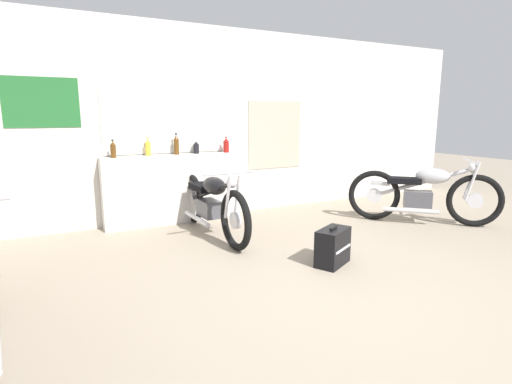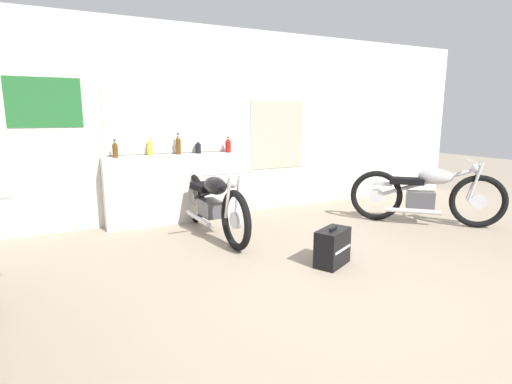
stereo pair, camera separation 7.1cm
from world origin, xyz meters
name	(u,v)px [view 2 (the right image)]	position (x,y,z in m)	size (l,w,h in m)	color
ground_plane	(362,308)	(0.00, 0.00, 0.00)	(24.00, 24.00, 0.00)	gray
wall_back	(209,124)	(-0.02, 3.45, 1.40)	(10.00, 0.07, 2.80)	silver
sill_counter	(175,189)	(-0.63, 3.27, 0.49)	(1.92, 0.28, 0.98)	silver
bottle_leftmost	(115,150)	(-1.41, 3.23, 1.08)	(0.07, 0.07, 0.24)	#5B3814
bottle_left_center	(150,148)	(-0.94, 3.31, 1.09)	(0.07, 0.07, 0.25)	gold
bottle_center	(178,145)	(-0.55, 3.30, 1.11)	(0.07, 0.07, 0.30)	#5B3814
bottle_right_center	(198,148)	(-0.25, 3.31, 1.06)	(0.08, 0.08, 0.19)	black
bottle_rightmost	(228,145)	(0.21, 3.27, 1.08)	(0.08, 0.08, 0.24)	maroon
motorcycle_black	(212,202)	(-0.37, 2.45, 0.43)	(0.64, 2.09, 0.89)	black
motorcycle_silver	(426,193)	(2.52, 1.58, 0.44)	(1.54, 1.50, 0.94)	black
hard_case_black	(332,247)	(0.36, 0.87, 0.19)	(0.47, 0.39, 0.41)	black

